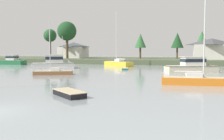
% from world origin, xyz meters
% --- Properties ---
extents(far_shore_bank, '(189.59, 43.12, 1.42)m').
position_xyz_m(far_shore_bank, '(0.00, 77.93, 0.71)').
color(far_shore_bank, '#4C563D').
rests_on(far_shore_bank, ground).
extents(sailboat_wood, '(6.50, 4.22, 9.15)m').
position_xyz_m(sailboat_wood, '(-9.36, 23.32, 0.19)').
color(sailboat_wood, brown).
rests_on(sailboat_wood, ground).
extents(dinghy_black, '(3.95, 3.54, 0.67)m').
position_xyz_m(dinghy_black, '(2.18, 6.51, 0.16)').
color(dinghy_black, black).
rests_on(dinghy_black, ground).
extents(cruiser_green, '(10.42, 4.20, 5.24)m').
position_xyz_m(cruiser_green, '(-37.91, 48.45, 0.59)').
color(cruiser_green, '#236B3D').
rests_on(cruiser_green, ground).
extents(dinghy_teal, '(1.89, 3.31, 0.46)m').
position_xyz_m(dinghy_teal, '(-1.13, 38.57, 0.12)').
color(dinghy_teal, '#196B70').
rests_on(dinghy_teal, ground).
extents(sailboat_grey, '(2.73, 6.25, 8.65)m').
position_xyz_m(sailboat_grey, '(-22.82, 50.16, 0.18)').
color(sailboat_grey, gray).
rests_on(sailboat_grey, ground).
extents(sailboat_orange, '(8.21, 2.97, 12.54)m').
position_xyz_m(sailboat_orange, '(12.81, 17.42, 0.26)').
color(sailboat_orange, orange).
rests_on(sailboat_orange, ground).
extents(cruiser_white, '(10.91, 8.19, 5.99)m').
position_xyz_m(cruiser_white, '(-16.66, 37.46, 0.76)').
color(cruiser_white, white).
rests_on(cruiser_white, ground).
extents(sailboat_yellow, '(9.28, 8.00, 15.23)m').
position_xyz_m(sailboat_yellow, '(-5.99, 50.10, 0.33)').
color(sailboat_yellow, gold).
rests_on(sailboat_yellow, ground).
extents(cruiser_cream, '(10.86, 6.97, 4.96)m').
position_xyz_m(cruiser_cream, '(13.17, 35.14, 0.70)').
color(cruiser_cream, beige).
rests_on(cruiser_cream, ground).
extents(shore_tree_center_right, '(4.31, 4.31, 8.98)m').
position_xyz_m(shore_tree_center_right, '(7.97, 75.72, 7.70)').
color(shore_tree_center_right, brown).
rests_on(shore_tree_center_right, far_shore_bank).
extents(shore_tree_inland_a, '(4.51, 4.51, 9.51)m').
position_xyz_m(shore_tree_inland_a, '(16.02, 77.37, 8.08)').
color(shore_tree_inland_a, brown).
rests_on(shore_tree_inland_a, far_shore_bank).
extents(shore_tree_right, '(4.05, 4.05, 8.77)m').
position_xyz_m(shore_tree_right, '(-4.47, 73.13, 7.63)').
color(shore_tree_right, brown).
rests_on(shore_tree_right, far_shore_bank).
extents(shore_tree_left, '(4.90, 4.90, 11.04)m').
position_xyz_m(shore_tree_left, '(-38.99, 70.66, 9.89)').
color(shore_tree_left, brown).
rests_on(shore_tree_left, far_shore_bank).
extents(shore_tree_left_mid, '(6.74, 6.74, 13.07)m').
position_xyz_m(shore_tree_left_mid, '(-29.59, 66.52, 11.00)').
color(shore_tree_left_mid, brown).
rests_on(shore_tree_left_mid, far_shore_bank).
extents(cottage_hillside, '(11.56, 10.31, 6.56)m').
position_xyz_m(cottage_hillside, '(18.61, 71.02, 4.81)').
color(cottage_hillside, silver).
rests_on(cottage_hillside, far_shore_bank).
extents(cottage_near_water, '(9.84, 9.47, 6.04)m').
position_xyz_m(cottage_near_water, '(-30.74, 73.79, 4.54)').
color(cottage_near_water, silver).
rests_on(cottage_near_water, far_shore_bank).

